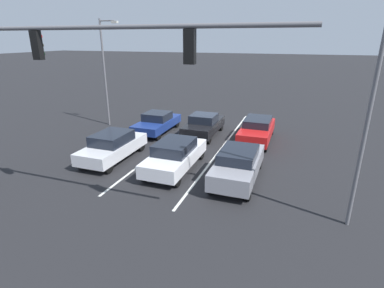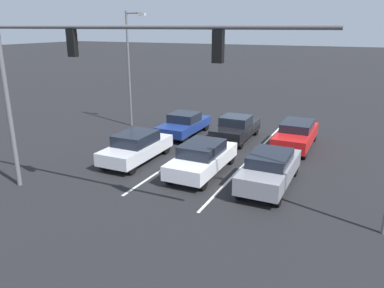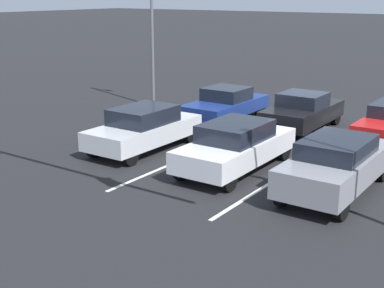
{
  "view_description": "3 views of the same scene",
  "coord_description": "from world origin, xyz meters",
  "px_view_note": "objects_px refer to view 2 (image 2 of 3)",
  "views": [
    {
      "loc": [
        -5.84,
        19.34,
        6.39
      ],
      "look_at": [
        -1.5,
        7.24,
        1.83
      ],
      "focal_mm": 28.0,
      "sensor_mm": 36.0,
      "label": 1
    },
    {
      "loc": [
        -6.94,
        21.6,
        6.73
      ],
      "look_at": [
        0.71,
        5.43,
        1.08
      ],
      "focal_mm": 35.0,
      "sensor_mm": 36.0,
      "label": 2
    },
    {
      "loc": [
        -8.19,
        20.16,
        5.37
      ],
      "look_at": [
        0.33,
        7.87,
        1.1
      ],
      "focal_mm": 50.0,
      "sensor_mm": 36.0,
      "label": 3
    }
  ],
  "objects_px": {
    "car_white_midlane_front": "(202,158)",
    "car_red_leftlane_second": "(296,134)",
    "car_gray_leftlane_front": "(270,169)",
    "car_black_midlane_second": "(236,128)",
    "car_silver_rightlane_front": "(136,147)",
    "traffic_signal_gantry": "(77,68)",
    "car_navy_rightlane_second": "(184,124)",
    "street_lamp_right_shoulder": "(130,63)"
  },
  "relations": [
    {
      "from": "car_red_leftlane_second",
      "to": "car_navy_rightlane_second",
      "type": "bearing_deg",
      "value": 3.65
    },
    {
      "from": "car_black_midlane_second",
      "to": "traffic_signal_gantry",
      "type": "xyz_separation_m",
      "value": [
        2.52,
        10.65,
        4.55
      ]
    },
    {
      "from": "car_black_midlane_second",
      "to": "car_red_leftlane_second",
      "type": "bearing_deg",
      "value": -178.73
    },
    {
      "from": "street_lamp_right_shoulder",
      "to": "traffic_signal_gantry",
      "type": "bearing_deg",
      "value": 115.37
    },
    {
      "from": "car_black_midlane_second",
      "to": "street_lamp_right_shoulder",
      "type": "bearing_deg",
      "value": -1.08
    },
    {
      "from": "car_gray_leftlane_front",
      "to": "car_red_leftlane_second",
      "type": "bearing_deg",
      "value": -89.95
    },
    {
      "from": "car_black_midlane_second",
      "to": "car_silver_rightlane_front",
      "type": "bearing_deg",
      "value": 59.59
    },
    {
      "from": "car_white_midlane_front",
      "to": "street_lamp_right_shoulder",
      "type": "xyz_separation_m",
      "value": [
        7.99,
        -6.06,
        3.6
      ]
    },
    {
      "from": "car_navy_rightlane_second",
      "to": "street_lamp_right_shoulder",
      "type": "distance_m",
      "value": 5.64
    },
    {
      "from": "car_silver_rightlane_front",
      "to": "car_red_leftlane_second",
      "type": "relative_size",
      "value": 0.94
    },
    {
      "from": "car_white_midlane_front",
      "to": "street_lamp_right_shoulder",
      "type": "relative_size",
      "value": 0.61
    },
    {
      "from": "car_navy_rightlane_second",
      "to": "car_black_midlane_second",
      "type": "relative_size",
      "value": 1.03
    },
    {
      "from": "car_black_midlane_second",
      "to": "traffic_signal_gantry",
      "type": "relative_size",
      "value": 0.34
    },
    {
      "from": "car_silver_rightlane_front",
      "to": "car_navy_rightlane_second",
      "type": "height_order",
      "value": "car_silver_rightlane_front"
    },
    {
      "from": "car_red_leftlane_second",
      "to": "car_white_midlane_front",
      "type": "bearing_deg",
      "value": 61.37
    },
    {
      "from": "car_gray_leftlane_front",
      "to": "street_lamp_right_shoulder",
      "type": "relative_size",
      "value": 0.61
    },
    {
      "from": "car_white_midlane_front",
      "to": "car_silver_rightlane_front",
      "type": "bearing_deg",
      "value": -1.32
    },
    {
      "from": "car_white_midlane_front",
      "to": "car_red_leftlane_second",
      "type": "height_order",
      "value": "car_white_midlane_front"
    },
    {
      "from": "car_gray_leftlane_front",
      "to": "car_navy_rightlane_second",
      "type": "bearing_deg",
      "value": -39.19
    },
    {
      "from": "car_gray_leftlane_front",
      "to": "street_lamp_right_shoulder",
      "type": "height_order",
      "value": "street_lamp_right_shoulder"
    },
    {
      "from": "car_white_midlane_front",
      "to": "street_lamp_right_shoulder",
      "type": "height_order",
      "value": "street_lamp_right_shoulder"
    },
    {
      "from": "car_white_midlane_front",
      "to": "car_gray_leftlane_front",
      "type": "height_order",
      "value": "car_gray_leftlane_front"
    },
    {
      "from": "car_red_leftlane_second",
      "to": "street_lamp_right_shoulder",
      "type": "xyz_separation_m",
      "value": [
        11.26,
        -0.06,
        3.61
      ]
    },
    {
      "from": "car_gray_leftlane_front",
      "to": "street_lamp_right_shoulder",
      "type": "xyz_separation_m",
      "value": [
        11.26,
        -6.22,
        3.56
      ]
    },
    {
      "from": "car_silver_rightlane_front",
      "to": "car_black_midlane_second",
      "type": "distance_m",
      "value": 6.76
    },
    {
      "from": "car_silver_rightlane_front",
      "to": "car_black_midlane_second",
      "type": "xyz_separation_m",
      "value": [
        -3.42,
        -5.83,
        -0.02
      ]
    },
    {
      "from": "car_white_midlane_front",
      "to": "car_red_leftlane_second",
      "type": "xyz_separation_m",
      "value": [
        -3.27,
        -5.99,
        -0.01
      ]
    },
    {
      "from": "car_red_leftlane_second",
      "to": "car_black_midlane_second",
      "type": "distance_m",
      "value": 3.62
    },
    {
      "from": "car_gray_leftlane_front",
      "to": "car_navy_rightlane_second",
      "type": "relative_size",
      "value": 1.05
    },
    {
      "from": "car_silver_rightlane_front",
      "to": "traffic_signal_gantry",
      "type": "xyz_separation_m",
      "value": [
        -0.9,
        4.83,
        4.52
      ]
    },
    {
      "from": "car_silver_rightlane_front",
      "to": "traffic_signal_gantry",
      "type": "bearing_deg",
      "value": 100.59
    },
    {
      "from": "car_white_midlane_front",
      "to": "car_navy_rightlane_second",
      "type": "xyz_separation_m",
      "value": [
        3.73,
        -5.55,
        -0.06
      ]
    },
    {
      "from": "car_navy_rightlane_second",
      "to": "car_red_leftlane_second",
      "type": "distance_m",
      "value": 7.01
    },
    {
      "from": "traffic_signal_gantry",
      "to": "street_lamp_right_shoulder",
      "type": "distance_m",
      "value": 11.98
    },
    {
      "from": "traffic_signal_gantry",
      "to": "car_silver_rightlane_front",
      "type": "bearing_deg",
      "value": -79.41
    },
    {
      "from": "car_silver_rightlane_front",
      "to": "car_red_leftlane_second",
      "type": "height_order",
      "value": "car_silver_rightlane_front"
    },
    {
      "from": "car_navy_rightlane_second",
      "to": "car_black_midlane_second",
      "type": "xyz_separation_m",
      "value": [
        -3.38,
        -0.37,
        0.03
      ]
    },
    {
      "from": "car_silver_rightlane_front",
      "to": "street_lamp_right_shoulder",
      "type": "bearing_deg",
      "value": -54.76
    },
    {
      "from": "car_white_midlane_front",
      "to": "car_navy_rightlane_second",
      "type": "relative_size",
      "value": 1.06
    },
    {
      "from": "car_navy_rightlane_second",
      "to": "car_white_midlane_front",
      "type": "bearing_deg",
      "value": 123.9
    },
    {
      "from": "car_silver_rightlane_front",
      "to": "car_white_midlane_front",
      "type": "distance_m",
      "value": 3.77
    },
    {
      "from": "car_white_midlane_front",
      "to": "car_red_leftlane_second",
      "type": "distance_m",
      "value": 6.83
    }
  ]
}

